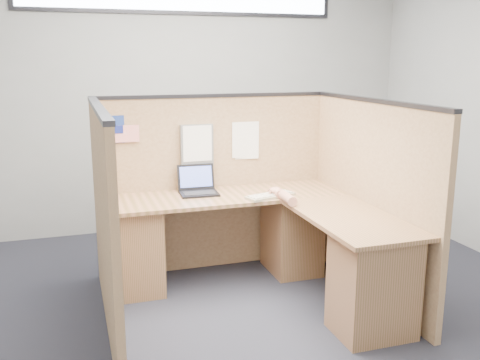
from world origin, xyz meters
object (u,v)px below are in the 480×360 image
object	(u,v)px
l_desk	(262,247)
keyboard	(270,196)
mouse	(276,193)
laptop	(197,186)

from	to	relation	value
l_desk	keyboard	distance (m)	0.43
l_desk	mouse	world-z (taller)	mouse
keyboard	mouse	bearing A→B (deg)	-0.81
laptop	l_desk	bearing A→B (deg)	-50.42
mouse	l_desk	bearing A→B (deg)	-131.06
l_desk	keyboard	world-z (taller)	keyboard
laptop	mouse	size ratio (longest dim) A/B	2.81
l_desk	laptop	world-z (taller)	laptop
mouse	laptop	bearing A→B (deg)	152.27
l_desk	mouse	xyz separation A→B (m)	(0.19, 0.22, 0.36)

